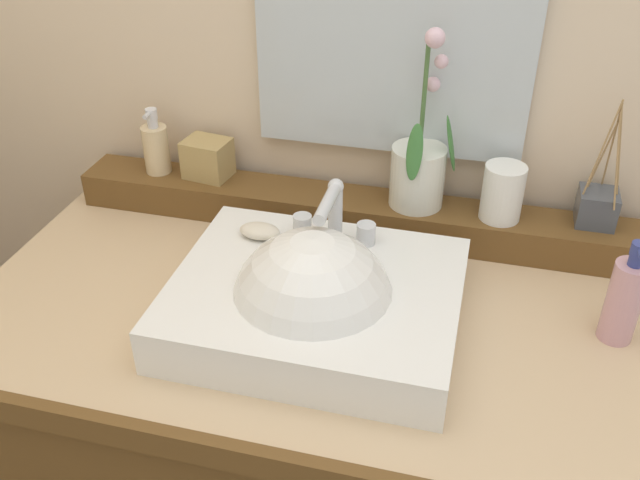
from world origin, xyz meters
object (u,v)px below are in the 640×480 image
(potted_plant, at_px, (419,167))
(tumbler_cup, at_px, (503,193))
(soap_bar, at_px, (260,231))
(trinket_box, at_px, (208,158))
(soap_dispenser, at_px, (156,147))
(lotion_bottle, at_px, (624,300))
(sink_basin, at_px, (313,305))
(reed_diffuser, at_px, (597,206))

(potted_plant, relative_size, tumbler_cup, 3.24)
(soap_bar, height_order, trinket_box, trinket_box)
(soap_bar, bearing_deg, soap_dispenser, 144.65)
(potted_plant, distance_m, lotion_bottle, 0.41)
(sink_basin, bearing_deg, tumbler_cup, 47.94)
(sink_basin, bearing_deg, reed_diffuser, 36.64)
(reed_diffuser, distance_m, lotion_bottle, 0.23)
(tumbler_cup, xyz_separation_m, lotion_bottle, (0.19, -0.21, -0.05))
(sink_basin, xyz_separation_m, potted_plant, (0.12, 0.31, 0.10))
(tumbler_cup, height_order, reed_diffuser, reed_diffuser)
(soap_bar, distance_m, trinket_box, 0.27)
(lotion_bottle, bearing_deg, soap_dispenser, 165.74)
(lotion_bottle, bearing_deg, sink_basin, -168.92)
(trinket_box, bearing_deg, reed_diffuser, 8.43)
(soap_bar, distance_m, potted_plant, 0.32)
(tumbler_cup, relative_size, trinket_box, 1.19)
(soap_dispenser, xyz_separation_m, tumbler_cup, (0.67, -0.01, -0.00))
(reed_diffuser, xyz_separation_m, trinket_box, (-0.73, -0.00, 0.00))
(reed_diffuser, distance_m, trinket_box, 0.73)
(trinket_box, bearing_deg, tumbler_cup, 6.08)
(soap_dispenser, bearing_deg, lotion_bottle, -14.26)
(sink_basin, height_order, soap_dispenser, soap_dispenser)
(soap_bar, distance_m, reed_diffuser, 0.59)
(potted_plant, bearing_deg, soap_bar, -140.23)
(tumbler_cup, distance_m, reed_diffuser, 0.17)
(sink_basin, distance_m, soap_bar, 0.17)
(reed_diffuser, bearing_deg, sink_basin, -143.36)
(potted_plant, distance_m, reed_diffuser, 0.32)
(potted_plant, height_order, soap_dispenser, potted_plant)
(sink_basin, height_order, reed_diffuser, reed_diffuser)
(reed_diffuser, height_order, lotion_bottle, reed_diffuser)
(soap_bar, bearing_deg, reed_diffuser, 20.85)
(soap_dispenser, distance_m, tumbler_cup, 0.67)
(sink_basin, relative_size, trinket_box, 5.15)
(soap_bar, relative_size, lotion_bottle, 0.40)
(soap_dispenser, bearing_deg, trinket_box, 3.73)
(soap_dispenser, relative_size, tumbler_cup, 1.30)
(potted_plant, bearing_deg, trinket_box, 178.84)
(sink_basin, distance_m, reed_diffuser, 0.54)
(sink_basin, distance_m, trinket_box, 0.44)
(sink_basin, xyz_separation_m, tumbler_cup, (0.27, 0.30, 0.08))
(potted_plant, xyz_separation_m, tumbler_cup, (0.15, -0.01, -0.02))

